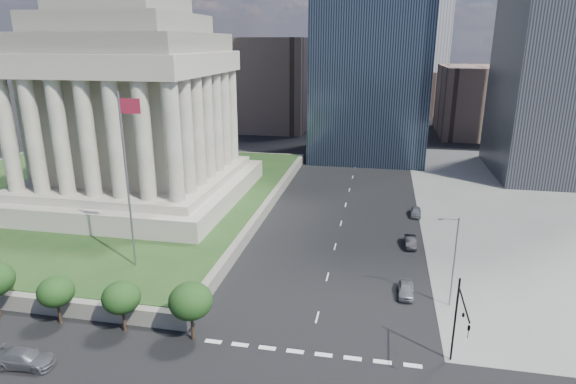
% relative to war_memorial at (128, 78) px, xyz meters
% --- Properties ---
extents(ground, '(500.00, 500.00, 0.00)m').
position_rel_war_memorial_xyz_m(ground, '(34.00, 52.00, -21.40)').
color(ground, black).
rests_on(ground, ground).
extents(plaza_terrace, '(66.00, 70.00, 1.80)m').
position_rel_war_memorial_xyz_m(plaza_terrace, '(-11.00, 2.00, -20.50)').
color(plaza_terrace, slate).
rests_on(plaza_terrace, ground).
extents(plaza_lawn, '(64.00, 68.00, 0.10)m').
position_rel_war_memorial_xyz_m(plaza_lawn, '(-11.00, 2.00, -19.55)').
color(plaza_lawn, '#1D3C18').
rests_on(plaza_lawn, plaza_terrace).
extents(war_memorial, '(34.00, 34.00, 39.00)m').
position_rel_war_memorial_xyz_m(war_memorial, '(0.00, 0.00, 0.00)').
color(war_memorial, gray).
rests_on(war_memorial, plaza_lawn).
extents(flagpole, '(2.52, 0.24, 20.00)m').
position_rel_war_memorial_xyz_m(flagpole, '(12.17, -24.00, -8.29)').
color(flagpole, slate).
rests_on(flagpole, plaza_lawn).
extents(midrise_glass, '(26.00, 26.00, 60.00)m').
position_rel_war_memorial_xyz_m(midrise_glass, '(36.00, 47.00, 8.60)').
color(midrise_glass, black).
rests_on(midrise_glass, ground).
extents(building_filler_ne, '(20.00, 30.00, 20.00)m').
position_rel_war_memorial_xyz_m(building_filler_ne, '(66.00, 82.00, -11.40)').
color(building_filler_ne, brown).
rests_on(building_filler_ne, ground).
extents(building_filler_nw, '(24.00, 30.00, 28.00)m').
position_rel_war_memorial_xyz_m(building_filler_nw, '(4.00, 82.00, -7.40)').
color(building_filler_nw, brown).
rests_on(building_filler_nw, ground).
extents(traffic_signal_ne, '(0.30, 5.74, 8.00)m').
position_rel_war_memorial_xyz_m(traffic_signal_ne, '(46.50, -34.30, -16.15)').
color(traffic_signal_ne, black).
rests_on(traffic_signal_ne, ground).
extents(street_lamp_north, '(2.13, 0.22, 10.00)m').
position_rel_war_memorial_xyz_m(street_lamp_north, '(47.33, -23.00, -15.74)').
color(street_lamp_north, slate).
rests_on(street_lamp_north, ground).
extents(suv_grey, '(5.44, 2.48, 1.54)m').
position_rel_war_memorial_xyz_m(suv_grey, '(10.23, -40.54, -20.63)').
color(suv_grey, '#4E5055').
rests_on(suv_grey, ground).
extents(parked_sedan_near, '(1.78, 4.24, 1.43)m').
position_rel_war_memorial_xyz_m(parked_sedan_near, '(43.00, -21.62, -20.68)').
color(parked_sedan_near, gray).
rests_on(parked_sedan_near, ground).
extents(parked_sedan_mid, '(4.20, 1.54, 1.37)m').
position_rel_war_memorial_xyz_m(parked_sedan_mid, '(44.10, -7.91, -20.71)').
color(parked_sedan_mid, black).
rests_on(parked_sedan_mid, ground).
extents(parked_sedan_far, '(1.85, 4.19, 1.40)m').
position_rel_war_memorial_xyz_m(parked_sedan_far, '(45.50, 4.59, -20.70)').
color(parked_sedan_far, slate).
rests_on(parked_sedan_far, ground).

